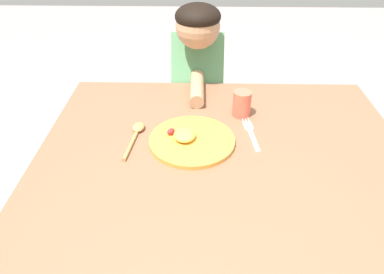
{
  "coord_description": "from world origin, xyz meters",
  "views": [
    {
      "loc": [
        -0.08,
        -0.89,
        1.36
      ],
      "look_at": [
        -0.1,
        0.05,
        0.69
      ],
      "focal_mm": 33.49,
      "sensor_mm": 36.0,
      "label": 1
    }
  ],
  "objects_px": {
    "drinking_cup": "(242,104)",
    "person": "(197,100)",
    "plate": "(191,140)",
    "fork": "(251,133)",
    "spoon": "(136,132)"
  },
  "relations": [
    {
      "from": "plate",
      "to": "drinking_cup",
      "type": "bearing_deg",
      "value": 44.12
    },
    {
      "from": "plate",
      "to": "drinking_cup",
      "type": "relative_size",
      "value": 2.97
    },
    {
      "from": "plate",
      "to": "fork",
      "type": "height_order",
      "value": "plate"
    },
    {
      "from": "spoon",
      "to": "fork",
      "type": "bearing_deg",
      "value": -80.89
    },
    {
      "from": "fork",
      "to": "drinking_cup",
      "type": "height_order",
      "value": "drinking_cup"
    },
    {
      "from": "plate",
      "to": "person",
      "type": "relative_size",
      "value": 0.28
    },
    {
      "from": "drinking_cup",
      "to": "person",
      "type": "bearing_deg",
      "value": 114.93
    },
    {
      "from": "plate",
      "to": "person",
      "type": "distance_m",
      "value": 0.54
    },
    {
      "from": "plate",
      "to": "fork",
      "type": "xyz_separation_m",
      "value": [
        0.2,
        0.05,
        -0.01
      ]
    },
    {
      "from": "drinking_cup",
      "to": "person",
      "type": "height_order",
      "value": "person"
    },
    {
      "from": "plate",
      "to": "spoon",
      "type": "relative_size",
      "value": 1.37
    },
    {
      "from": "fork",
      "to": "spoon",
      "type": "relative_size",
      "value": 1.06
    },
    {
      "from": "drinking_cup",
      "to": "person",
      "type": "distance_m",
      "value": 0.42
    },
    {
      "from": "fork",
      "to": "plate",
      "type": "bearing_deg",
      "value": 98.64
    },
    {
      "from": "plate",
      "to": "person",
      "type": "xyz_separation_m",
      "value": [
        0.02,
        0.52,
        -0.15
      ]
    }
  ]
}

